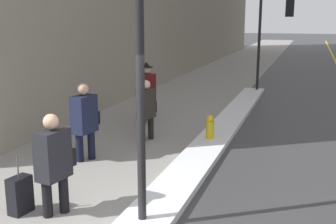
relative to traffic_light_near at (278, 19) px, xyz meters
The scene contains 9 objects.
sidewalk_slab 4.68m from the traffic_light_near, 146.01° to the left, with size 4.00×80.00×0.01m.
snow_bank_curb 7.50m from the traffic_light_near, 96.54° to the right, with size 0.79×14.49×0.13m.
traffic_light_near is the anchor object (origin of this frame).
pedestrian_with_shoulder_bag 12.32m from the traffic_light_near, 100.56° to the right, with size 0.38×0.75×1.60m.
pedestrian_trailing 10.24m from the traffic_light_near, 107.75° to the right, with size 0.40×0.77×1.67m.
pedestrian_nearside 8.35m from the traffic_light_near, 107.32° to the right, with size 0.36×0.72×1.50m.
pedestrian_in_fedora 7.12m from the traffic_light_near, 116.22° to the right, with size 0.40×0.59×1.77m.
rolling_suitcase 12.68m from the traffic_light_near, 102.94° to the right, with size 0.27×0.39×0.95m.
fire_hydrant 7.97m from the traffic_light_near, 96.52° to the right, with size 0.20×0.20×0.70m.
Camera 1 is at (2.36, -4.13, 2.98)m, focal length 45.00 mm.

